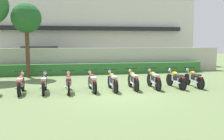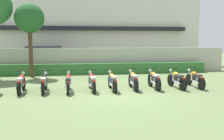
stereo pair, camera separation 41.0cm
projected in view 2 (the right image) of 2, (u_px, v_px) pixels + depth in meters
The scene contains 15 objects.
ground at pixel (116, 94), 10.77m from camera, with size 60.00×60.00×0.00m, color #607547.
building at pixel (92, 32), 25.19m from camera, with size 19.96×6.50×6.43m.
compound_wall at pixel (99, 60), 18.02m from camera, with size 18.96×0.30×1.78m, color #BCB7A8.
hedge_row at pixel (100, 69), 17.39m from camera, with size 15.17×0.70×0.74m, color #337033.
parked_car at pixel (46, 58), 19.68m from camera, with size 4.63×2.36×1.89m.
tree_far_side at pixel (30, 19), 15.54m from camera, with size 1.83×1.83×4.62m.
motorcycle_in_row_0 at pixel (21, 83), 11.06m from camera, with size 0.60×1.85×0.96m.
motorcycle_in_row_1 at pixel (44, 82), 11.19m from camera, with size 0.60×1.81×0.95m.
motorcycle_in_row_2 at pixel (68, 82), 11.26m from camera, with size 0.60×1.90×0.95m.
motorcycle_in_row_3 at pixel (92, 82), 11.47m from camera, with size 0.60×1.86×0.94m.
motorcycle_in_row_4 at pixel (112, 81), 11.56m from camera, with size 0.60×1.88×0.96m.
motorcycle_in_row_5 at pixel (133, 80), 11.85m from camera, with size 0.60×1.86×0.97m.
motorcycle_in_row_6 at pixel (154, 79), 11.98m from camera, with size 0.60×1.84×0.97m.
motorcycle_in_row_7 at pixel (177, 79), 12.10m from camera, with size 0.60×1.84×0.96m.
motorcycle_in_row_8 at pixel (195, 79), 12.30m from camera, with size 0.60×1.89×0.95m.
Camera 2 is at (-1.75, -10.43, 2.31)m, focal length 40.03 mm.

